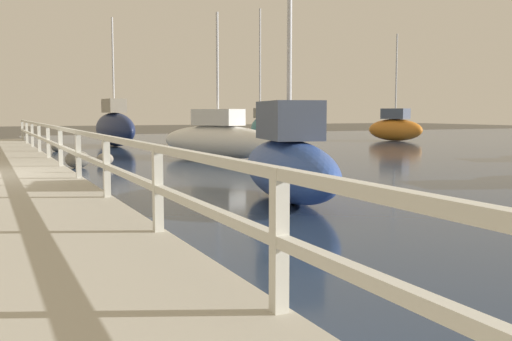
# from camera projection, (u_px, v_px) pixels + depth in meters

# --- Properties ---
(railing) EXTENTS (0.10, 32.50, 0.96)m
(railing) POSITION_uv_depth(u_px,v_px,m) (68.00, 142.00, 13.20)
(railing) COLOR silver
(railing) RESTS_ON dock_walkway
(boulder_far_strip) EXTENTS (0.69, 0.62, 0.52)m
(boulder_far_strip) POSITION_uv_depth(u_px,v_px,m) (77.00, 159.00, 17.33)
(boulder_far_strip) COLOR #666056
(boulder_far_strip) RESTS_ON ground
(boulder_downstream) EXTENTS (0.46, 0.42, 0.35)m
(boulder_downstream) POSITION_uv_depth(u_px,v_px,m) (57.00, 147.00, 24.65)
(boulder_downstream) COLOR #666056
(boulder_downstream) RESTS_ON ground
(boulder_near_dock) EXTENTS (0.50, 0.45, 0.38)m
(boulder_near_dock) POSITION_uv_depth(u_px,v_px,m) (105.00, 159.00, 18.29)
(boulder_near_dock) COLOR gray
(boulder_near_dock) RESTS_ON ground
(sailboat_orange) EXTENTS (2.43, 3.54, 5.95)m
(sailboat_orange) POSITION_uv_depth(u_px,v_px,m) (395.00, 128.00, 33.69)
(sailboat_orange) COLOR orange
(sailboat_orange) RESTS_ON water_surface
(sailboat_navy) EXTENTS (1.53, 5.51, 6.02)m
(sailboat_navy) POSITION_uv_depth(u_px,v_px,m) (114.00, 127.00, 28.40)
(sailboat_navy) COLOR #192347
(sailboat_navy) RESTS_ON water_surface
(sailboat_white) EXTENTS (3.21, 5.65, 5.03)m
(sailboat_white) POSITION_uv_depth(u_px,v_px,m) (218.00, 139.00, 20.87)
(sailboat_white) COLOR white
(sailboat_white) RESTS_ON water_surface
(sailboat_teal) EXTENTS (2.55, 4.16, 6.71)m
(sailboat_teal) POSITION_uv_depth(u_px,v_px,m) (260.00, 129.00, 30.08)
(sailboat_teal) COLOR #1E707A
(sailboat_teal) RESTS_ON water_surface
(sailboat_blue) EXTENTS (2.06, 4.48, 7.74)m
(sailboat_blue) POSITION_uv_depth(u_px,v_px,m) (289.00, 162.00, 10.86)
(sailboat_blue) COLOR #2D4C9E
(sailboat_blue) RESTS_ON water_surface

